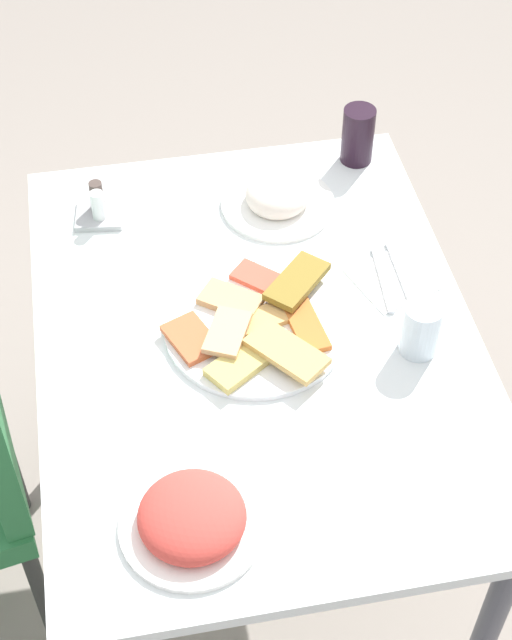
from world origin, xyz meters
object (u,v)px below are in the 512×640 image
Objects in this scene: dining_table at (257,370)px; pide_platter at (256,325)px; salad_plate_greens at (192,518)px; paper_napkin at (392,279)px; drinking_glass at (421,329)px; fork at (402,277)px; soda_can at (358,135)px; spoon at (383,279)px; salad_plate_rice at (278,197)px; condiment_caddy at (99,208)px.

pide_platter is at bearing 0.62° from dining_table.
salad_plate_greens reaches higher than paper_napkin.
drinking_glass reaches higher than fork.
paper_napkin is at bearing -74.16° from pide_platter.
pide_platter is at bearing 70.77° from drinking_glass.
spoon is (-0.36, 0.04, -0.06)m from soda_can.
salad_plate_rice is 2.24× the size of condiment_caddy.
salad_plate_greens is 1.16× the size of fork.
condiment_caddy is at bearing 65.57° from spoon.
paper_napkin is 0.58m from condiment_caddy.
salad_plate_greens is 0.61m from spoon.
salad_plate_greens is at bearing 156.10° from pide_platter.
salad_plate_rice reaches higher than dining_table.
paper_napkin is 0.78× the size of spoon.
salad_plate_greens is at bearing -173.34° from condiment_caddy.
salad_plate_rice is at bearing -21.16° from salad_plate_greens.
paper_napkin is at bearing -44.22° from salad_plate_greens.
salad_plate_greens is 0.72m from condiment_caddy.
fork is (-0.36, 0.01, -0.06)m from soda_can.
drinking_glass reaches higher than dining_table.
paper_napkin is at bearing -85.62° from spoon.
salad_plate_rice is 0.28m from spoon.
paper_napkin reaches higher than dining_table.
drinking_glass is (-0.09, -0.27, 0.04)m from pide_platter.
spoon is at bearing -43.00° from salad_plate_greens.
dining_table is 10.10× the size of drinking_glass.
spoon is (0.17, 0.01, -0.05)m from drinking_glass.
fork is at bearing -90.00° from paper_napkin.
condiment_caddy reaches higher than salad_plate_rice.
salad_plate_greens is 1.31× the size of spoon.
soda_can is at bearing -29.57° from salad_plate_greens.
salad_plate_greens is at bearing 122.68° from drinking_glass.
condiment_caddy is at bearing 84.96° from salad_plate_rice.
fork is (0.00, -0.02, 0.00)m from paper_napkin.
pide_platter is 1.71× the size of fork.
soda_can is 1.20× the size of drinking_glass.
soda_can is (0.80, -0.45, 0.04)m from salad_plate_greens.
drinking_glass is 0.78× the size of paper_napkin.
paper_napkin is (-0.24, -0.17, -0.02)m from salad_plate_rice.
dining_table is 4.68× the size of salad_plate_greens.
paper_napkin is at bearing 176.31° from soda_can.
drinking_glass is 0.61× the size of spoon.
salad_plate_greens is at bearing 141.38° from spoon.
pide_platter is 0.53m from soda_can.
salad_plate_greens is 1.80× the size of soda_can.
pide_platter is at bearing 111.29° from spoon.
paper_napkin is (0.08, -0.27, 0.10)m from dining_table.
drinking_glass is 0.68m from condiment_caddy.
soda_can is at bearing -3.69° from paper_napkin.
pide_platter is at bearing 105.84° from paper_napkin.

